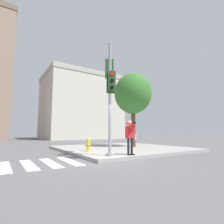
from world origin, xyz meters
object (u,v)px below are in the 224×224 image
(person_photographer, at_px, (130,134))
(street_tree, at_px, (133,94))
(traffic_signal_pole, at_px, (110,88))
(fire_hydrant, at_px, (88,145))

(person_photographer, distance_m, street_tree, 5.58)
(traffic_signal_pole, relative_size, fire_hydrant, 7.22)
(fire_hydrant, bearing_deg, person_photographer, -67.94)
(person_photographer, bearing_deg, street_tree, 48.54)
(fire_hydrant, bearing_deg, traffic_signal_pole, -88.53)
(person_photographer, height_order, street_tree, street_tree)
(traffic_signal_pole, height_order, person_photographer, traffic_signal_pole)
(person_photographer, distance_m, fire_hydrant, 2.74)
(traffic_signal_pole, distance_m, person_photographer, 2.41)
(street_tree, relative_size, fire_hydrant, 7.35)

